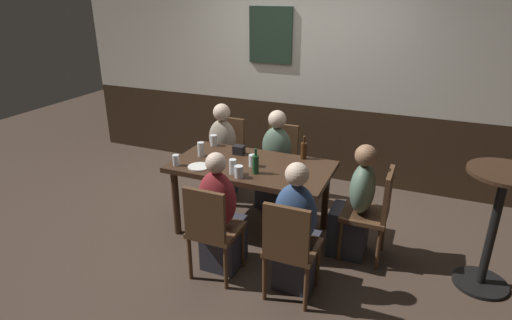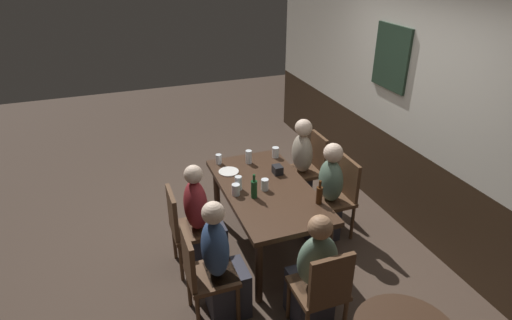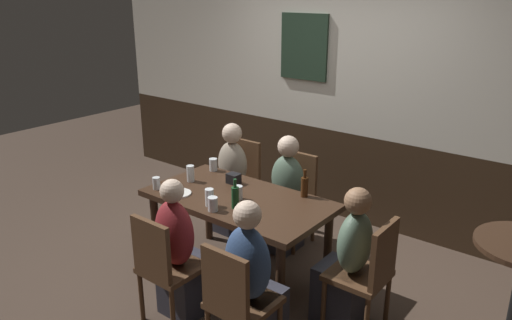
{
  "view_description": "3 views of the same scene",
  "coord_description": "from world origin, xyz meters",
  "px_view_note": "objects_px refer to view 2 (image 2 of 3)",
  "views": [
    {
      "loc": [
        1.52,
        -3.51,
        2.33
      ],
      "look_at": [
        0.08,
        -0.08,
        0.83
      ],
      "focal_mm": 29.89,
      "sensor_mm": 36.0,
      "label": 1
    },
    {
      "loc": [
        3.36,
        -1.35,
        2.9
      ],
      "look_at": [
        -0.13,
        -0.06,
        0.99
      ],
      "focal_mm": 30.04,
      "sensor_mm": 36.0,
      "label": 2
    },
    {
      "loc": [
        2.45,
        -2.88,
        2.38
      ],
      "look_at": [
        0.2,
        -0.02,
        1.11
      ],
      "focal_mm": 34.89,
      "sensor_mm": 36.0,
      "label": 3
    }
  ],
  "objects_px": {
    "tumbler_short": "(236,190)",
    "beer_bottle_brown": "(319,195)",
    "person_right_near": "(222,269)",
    "person_head_east": "(313,278)",
    "person_left_far": "(298,170)",
    "person_mid_far": "(325,199)",
    "dining_table": "(267,195)",
    "plate_white_large": "(229,172)",
    "tumbler_water": "(275,153)",
    "chair_mid_far": "(339,193)",
    "highball_clear": "(238,184)",
    "beer_bottle_green": "(254,189)",
    "pint_glass_pale": "(249,158)",
    "beer_glass_tall": "(219,160)",
    "chair_left_far": "(310,166)",
    "chair_head_east": "(323,288)",
    "chair_mid_near": "(185,225)",
    "chair_right_near": "(202,272)",
    "person_mid_near": "(202,225)",
    "condiment_caddy": "(277,170)",
    "beer_glass_half": "(265,185)"
  },
  "relations": [
    {
      "from": "tumbler_short",
      "to": "beer_bottle_brown",
      "type": "xyz_separation_m",
      "value": [
        0.4,
        0.67,
        0.04
      ]
    },
    {
      "from": "person_right_near",
      "to": "person_head_east",
      "type": "xyz_separation_m",
      "value": [
        0.34,
        0.67,
        -0.02
      ]
    },
    {
      "from": "person_left_far",
      "to": "person_mid_far",
      "type": "xyz_separation_m",
      "value": [
        0.68,
        -0.0,
        -0.0
      ]
    },
    {
      "from": "dining_table",
      "to": "plate_white_large",
      "type": "relative_size",
      "value": 7.33
    },
    {
      "from": "person_right_near",
      "to": "tumbler_water",
      "type": "relative_size",
      "value": 9.65
    },
    {
      "from": "chair_mid_far",
      "to": "person_right_near",
      "type": "bearing_deg",
      "value": -65.57
    },
    {
      "from": "person_right_near",
      "to": "beer_bottle_brown",
      "type": "xyz_separation_m",
      "value": [
        -0.26,
        1.02,
        0.35
      ]
    },
    {
      "from": "highball_clear",
      "to": "beer_bottle_brown",
      "type": "relative_size",
      "value": 0.6
    },
    {
      "from": "beer_bottle_green",
      "to": "dining_table",
      "type": "bearing_deg",
      "value": 124.02
    },
    {
      "from": "dining_table",
      "to": "tumbler_water",
      "type": "relative_size",
      "value": 13.16
    },
    {
      "from": "dining_table",
      "to": "pint_glass_pale",
      "type": "relative_size",
      "value": 10.54
    },
    {
      "from": "person_head_east",
      "to": "beer_glass_tall",
      "type": "relative_size",
      "value": 10.24
    },
    {
      "from": "person_mid_far",
      "to": "dining_table",
      "type": "bearing_deg",
      "value": -90.0
    },
    {
      "from": "tumbler_short",
      "to": "chair_left_far",
      "type": "bearing_deg",
      "value": 121.15
    },
    {
      "from": "chair_head_east",
      "to": "tumbler_water",
      "type": "bearing_deg",
      "value": 169.3
    },
    {
      "from": "chair_mid_near",
      "to": "beer_bottle_brown",
      "type": "height_order",
      "value": "beer_bottle_brown"
    },
    {
      "from": "person_head_east",
      "to": "beer_bottle_green",
      "type": "xyz_separation_m",
      "value": [
        -0.91,
        -0.18,
        0.38
      ]
    },
    {
      "from": "person_mid_far",
      "to": "chair_right_near",
      "type": "bearing_deg",
      "value": -65.55
    },
    {
      "from": "beer_glass_tall",
      "to": "beer_bottle_green",
      "type": "relative_size",
      "value": 0.44
    },
    {
      "from": "chair_right_near",
      "to": "person_mid_near",
      "type": "distance_m",
      "value": 0.7
    },
    {
      "from": "beer_bottle_green",
      "to": "beer_bottle_brown",
      "type": "height_order",
      "value": "beer_bottle_green"
    },
    {
      "from": "chair_mid_near",
      "to": "pint_glass_pale",
      "type": "xyz_separation_m",
      "value": [
        -0.56,
        0.84,
        0.31
      ]
    },
    {
      "from": "dining_table",
      "to": "person_head_east",
      "type": "height_order",
      "value": "person_head_east"
    },
    {
      "from": "chair_left_far",
      "to": "chair_right_near",
      "type": "distance_m",
      "value": 2.15
    },
    {
      "from": "person_mid_near",
      "to": "tumbler_short",
      "type": "distance_m",
      "value": 0.47
    },
    {
      "from": "beer_bottle_green",
      "to": "tumbler_short",
      "type": "bearing_deg",
      "value": -124.9
    },
    {
      "from": "chair_right_near",
      "to": "person_right_near",
      "type": "bearing_deg",
      "value": 90.0
    },
    {
      "from": "chair_left_far",
      "to": "highball_clear",
      "type": "distance_m",
      "value": 1.3
    },
    {
      "from": "chair_right_near",
      "to": "pint_glass_pale",
      "type": "relative_size",
      "value": 5.98
    },
    {
      "from": "person_left_far",
      "to": "person_right_near",
      "type": "distance_m",
      "value": 1.91
    },
    {
      "from": "chair_mid_near",
      "to": "person_right_near",
      "type": "bearing_deg",
      "value": 13.42
    },
    {
      "from": "chair_mid_near",
      "to": "plate_white_large",
      "type": "distance_m",
      "value": 0.76
    },
    {
      "from": "beer_bottle_green",
      "to": "condiment_caddy",
      "type": "bearing_deg",
      "value": 132.16
    },
    {
      "from": "pint_glass_pale",
      "to": "tumbler_short",
      "type": "distance_m",
      "value": 0.67
    },
    {
      "from": "dining_table",
      "to": "person_left_far",
      "type": "bearing_deg",
      "value": 135.58
    },
    {
      "from": "highball_clear",
      "to": "tumbler_water",
      "type": "distance_m",
      "value": 0.8
    },
    {
      "from": "person_left_far",
      "to": "person_head_east",
      "type": "distance_m",
      "value": 1.84
    },
    {
      "from": "plate_white_large",
      "to": "beer_bottle_brown",
      "type": "bearing_deg",
      "value": 35.32
    },
    {
      "from": "person_left_far",
      "to": "beer_glass_tall",
      "type": "xyz_separation_m",
      "value": [
        0.02,
        -0.97,
        0.32
      ]
    },
    {
      "from": "person_left_far",
      "to": "beer_glass_half",
      "type": "bearing_deg",
      "value": -44.69
    },
    {
      "from": "beer_glass_half",
      "to": "highball_clear",
      "type": "xyz_separation_m",
      "value": [
        -0.1,
        -0.24,
        0.01
      ]
    },
    {
      "from": "highball_clear",
      "to": "beer_glass_half",
      "type": "bearing_deg",
      "value": 68.18
    },
    {
      "from": "person_right_near",
      "to": "tumbler_short",
      "type": "height_order",
      "value": "person_right_near"
    },
    {
      "from": "beer_bottle_brown",
      "to": "plate_white_large",
      "type": "height_order",
      "value": "beer_bottle_brown"
    },
    {
      "from": "plate_white_large",
      "to": "person_mid_near",
      "type": "bearing_deg",
      "value": -43.23
    },
    {
      "from": "chair_head_east",
      "to": "highball_clear",
      "type": "distance_m",
      "value": 1.32
    },
    {
      "from": "highball_clear",
      "to": "beer_glass_tall",
      "type": "relative_size",
      "value": 1.32
    },
    {
      "from": "highball_clear",
      "to": "tumbler_short",
      "type": "height_order",
      "value": "highball_clear"
    },
    {
      "from": "person_mid_near",
      "to": "dining_table",
      "type": "bearing_deg",
      "value": 90.0
    },
    {
      "from": "chair_head_east",
      "to": "beer_glass_tall",
      "type": "xyz_separation_m",
      "value": [
        -1.85,
        -0.3,
        0.29
      ]
    }
  ]
}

